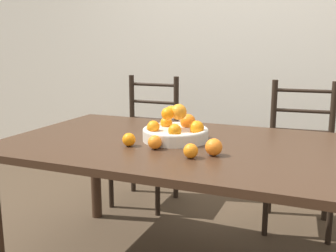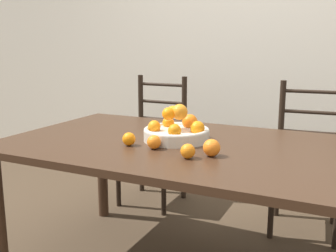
{
  "view_description": "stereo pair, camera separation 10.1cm",
  "coord_description": "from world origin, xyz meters",
  "px_view_note": "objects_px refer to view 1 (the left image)",
  "views": [
    {
      "loc": [
        0.61,
        -1.77,
        1.19
      ],
      "look_at": [
        -0.09,
        -0.07,
        0.82
      ],
      "focal_mm": 42.0,
      "sensor_mm": 36.0,
      "label": 1
    },
    {
      "loc": [
        0.7,
        -1.73,
        1.19
      ],
      "look_at": [
        -0.09,
        -0.07,
        0.82
      ],
      "focal_mm": 42.0,
      "sensor_mm": 36.0,
      "label": 2
    }
  ],
  "objects_px": {
    "fruit_bowl": "(176,130)",
    "chair_left": "(146,141)",
    "orange_loose_0": "(155,142)",
    "orange_loose_1": "(129,140)",
    "chair_right": "(300,157)",
    "orange_loose_3": "(214,147)",
    "orange_loose_2": "(191,151)"
  },
  "relations": [
    {
      "from": "fruit_bowl",
      "to": "orange_loose_3",
      "type": "relative_size",
      "value": 4.36
    },
    {
      "from": "orange_loose_0",
      "to": "fruit_bowl",
      "type": "bearing_deg",
      "value": 82.01
    },
    {
      "from": "orange_loose_3",
      "to": "chair_left",
      "type": "height_order",
      "value": "chair_left"
    },
    {
      "from": "orange_loose_3",
      "to": "chair_left",
      "type": "relative_size",
      "value": 0.08
    },
    {
      "from": "fruit_bowl",
      "to": "orange_loose_3",
      "type": "bearing_deg",
      "value": -38.0
    },
    {
      "from": "fruit_bowl",
      "to": "chair_left",
      "type": "xyz_separation_m",
      "value": [
        -0.56,
        0.82,
        -0.3
      ]
    },
    {
      "from": "orange_loose_0",
      "to": "orange_loose_2",
      "type": "distance_m",
      "value": 0.22
    },
    {
      "from": "fruit_bowl",
      "to": "orange_loose_1",
      "type": "xyz_separation_m",
      "value": [
        -0.16,
        -0.19,
        -0.02
      ]
    },
    {
      "from": "orange_loose_0",
      "to": "orange_loose_3",
      "type": "xyz_separation_m",
      "value": [
        0.28,
        -0.0,
        0.01
      ]
    },
    {
      "from": "orange_loose_2",
      "to": "chair_right",
      "type": "relative_size",
      "value": 0.07
    },
    {
      "from": "chair_right",
      "to": "orange_loose_3",
      "type": "bearing_deg",
      "value": -111.01
    },
    {
      "from": "fruit_bowl",
      "to": "orange_loose_3",
      "type": "height_order",
      "value": "fruit_bowl"
    },
    {
      "from": "chair_left",
      "to": "chair_right",
      "type": "height_order",
      "value": "same"
    },
    {
      "from": "orange_loose_1",
      "to": "chair_right",
      "type": "relative_size",
      "value": 0.07
    },
    {
      "from": "orange_loose_1",
      "to": "orange_loose_2",
      "type": "bearing_deg",
      "value": -13.33
    },
    {
      "from": "orange_loose_2",
      "to": "orange_loose_3",
      "type": "relative_size",
      "value": 0.84
    },
    {
      "from": "orange_loose_2",
      "to": "orange_loose_0",
      "type": "bearing_deg",
      "value": 159.25
    },
    {
      "from": "orange_loose_3",
      "to": "chair_right",
      "type": "relative_size",
      "value": 0.08
    },
    {
      "from": "orange_loose_0",
      "to": "orange_loose_2",
      "type": "bearing_deg",
      "value": -20.75
    },
    {
      "from": "orange_loose_0",
      "to": "orange_loose_3",
      "type": "distance_m",
      "value": 0.28
    },
    {
      "from": "orange_loose_2",
      "to": "orange_loose_3",
      "type": "bearing_deg",
      "value": 43.68
    },
    {
      "from": "chair_right",
      "to": "chair_left",
      "type": "bearing_deg",
      "value": 175.46
    },
    {
      "from": "orange_loose_1",
      "to": "orange_loose_2",
      "type": "relative_size",
      "value": 1.0
    },
    {
      "from": "fruit_bowl",
      "to": "orange_loose_0",
      "type": "height_order",
      "value": "fruit_bowl"
    },
    {
      "from": "fruit_bowl",
      "to": "orange_loose_1",
      "type": "bearing_deg",
      "value": -130.27
    },
    {
      "from": "orange_loose_2",
      "to": "chair_right",
      "type": "xyz_separation_m",
      "value": [
        0.38,
        1.1,
        -0.28
      ]
    },
    {
      "from": "orange_loose_0",
      "to": "orange_loose_2",
      "type": "xyz_separation_m",
      "value": [
        0.2,
        -0.08,
        -0.0
      ]
    },
    {
      "from": "chair_left",
      "to": "orange_loose_2",
      "type": "bearing_deg",
      "value": -56.32
    },
    {
      "from": "orange_loose_0",
      "to": "orange_loose_1",
      "type": "distance_m",
      "value": 0.14
    },
    {
      "from": "orange_loose_3",
      "to": "chair_right",
      "type": "bearing_deg",
      "value": 73.53
    },
    {
      "from": "fruit_bowl",
      "to": "orange_loose_1",
      "type": "relative_size",
      "value": 5.19
    },
    {
      "from": "orange_loose_0",
      "to": "chair_right",
      "type": "distance_m",
      "value": 1.21
    }
  ]
}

